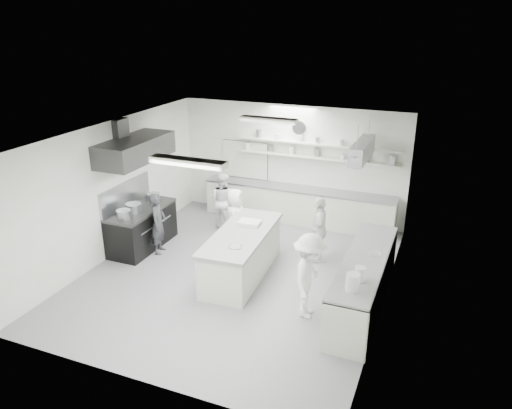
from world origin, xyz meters
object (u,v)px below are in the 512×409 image
at_px(back_counter, 297,205).
at_px(cook_stove, 158,223).
at_px(cook_back, 222,200).
at_px(stove, 142,229).
at_px(right_counter, 363,283).
at_px(prep_island, 242,255).

bearing_deg(back_counter, cook_stove, -129.42).
bearing_deg(cook_back, stove, 59.15).
xyz_separation_m(right_counter, cook_back, (-4.03, 2.37, 0.25)).
bearing_deg(cook_stove, right_counter, -110.69).
distance_m(prep_island, cook_back, 2.60).
xyz_separation_m(right_counter, cook_stove, (-4.73, 0.50, 0.24)).
bearing_deg(right_counter, cook_back, 149.55).
bearing_deg(right_counter, back_counter, 124.65).
bearing_deg(cook_stove, prep_island, -111.55).
height_order(right_counter, cook_stove, cook_stove).
relative_size(stove, back_counter, 0.36).
height_order(stove, cook_stove, cook_stove).
bearing_deg(stove, back_counter, 43.99).
bearing_deg(cook_stove, back_counter, -54.02).
relative_size(prep_island, cook_stove, 1.75).
relative_size(cook_stove, cook_back, 0.99).
distance_m(stove, cook_back, 2.17).
xyz_separation_m(stove, cook_back, (1.22, 1.77, 0.27)).
xyz_separation_m(stove, back_counter, (2.90, 2.80, 0.01)).
bearing_deg(right_counter, stove, 173.48).
distance_m(right_counter, cook_back, 4.68).
distance_m(cook_stove, cook_back, 1.99).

